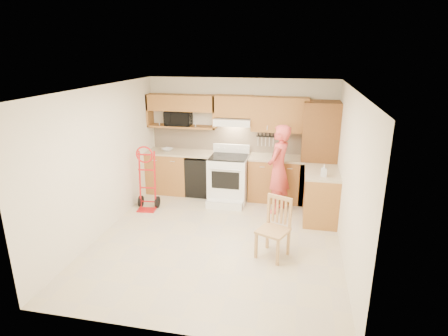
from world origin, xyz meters
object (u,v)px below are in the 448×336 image
(microwave, at_px, (179,118))
(range, at_px, (228,176))
(person, at_px, (278,169))
(hand_truck, at_px, (146,181))
(dining_chair, at_px, (273,229))

(microwave, distance_m, range, 1.66)
(person, bearing_deg, hand_truck, -62.32)
(microwave, height_order, person, microwave)
(person, xyz_separation_m, dining_chair, (0.05, -1.73, -0.39))
(person, relative_size, hand_truck, 1.48)
(hand_truck, bearing_deg, microwave, 69.39)
(hand_truck, height_order, dining_chair, hand_truck)
(range, xyz_separation_m, dining_chair, (1.09, -2.01, -0.10))
(range, xyz_separation_m, hand_truck, (-1.50, -0.70, 0.01))
(range, height_order, dining_chair, range)
(range, relative_size, hand_truck, 0.98)
(microwave, relative_size, dining_chair, 0.60)
(dining_chair, bearing_deg, person, 114.33)
(hand_truck, bearing_deg, range, 20.03)
(range, bearing_deg, dining_chair, -61.53)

